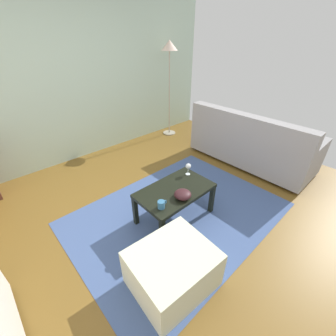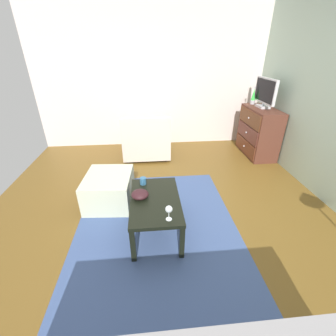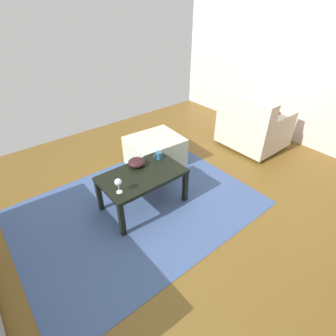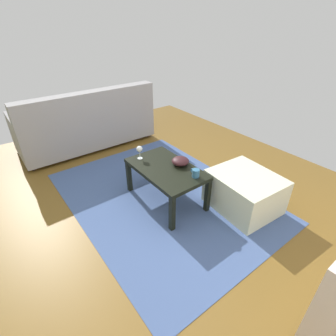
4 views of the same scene
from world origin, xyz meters
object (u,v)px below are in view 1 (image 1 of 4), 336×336
(bowl_decorative, at_px, (183,194))
(couch_large, at_px, (250,144))
(coffee_table, at_px, (175,193))
(mug, at_px, (161,204))
(wine_glass, at_px, (188,167))
(ottoman, at_px, (172,269))
(standing_lamp, at_px, (169,55))

(bowl_decorative, relative_size, couch_large, 0.09)
(coffee_table, bearing_deg, mug, -158.22)
(wine_glass, bearing_deg, bowl_decorative, -144.12)
(couch_large, relative_size, ottoman, 2.94)
(mug, xyz_separation_m, bowl_decorative, (0.28, -0.03, 0.00))
(ottoman, distance_m, standing_lamp, 3.87)
(coffee_table, distance_m, mug, 0.37)
(couch_large, bearing_deg, standing_lamp, 93.21)
(couch_large, bearing_deg, mug, -173.54)
(mug, xyz_separation_m, standing_lamp, (2.14, 2.18, 1.14))
(bowl_decorative, height_order, ottoman, bowl_decorative)
(wine_glass, relative_size, couch_large, 0.08)
(ottoman, bearing_deg, bowl_decorative, 37.61)
(couch_large, bearing_deg, bowl_decorative, -171.68)
(coffee_table, xyz_separation_m, wine_glass, (0.34, 0.12, 0.17))
(wine_glass, xyz_separation_m, couch_large, (1.58, 0.01, -0.20))
(mug, bearing_deg, ottoman, -121.50)
(wine_glass, relative_size, bowl_decorative, 0.82)
(bowl_decorative, relative_size, ottoman, 0.27)
(coffee_table, height_order, wine_glass, wine_glass)
(couch_large, xyz_separation_m, ottoman, (-2.54, -0.73, -0.15))
(bowl_decorative, xyz_separation_m, standing_lamp, (1.86, 2.21, 1.14))
(standing_lamp, bearing_deg, coffee_table, -131.49)
(mug, bearing_deg, standing_lamp, 45.55)
(ottoman, height_order, standing_lamp, standing_lamp)
(mug, distance_m, standing_lamp, 3.26)
(coffee_table, height_order, couch_large, couch_large)
(standing_lamp, bearing_deg, mug, -134.45)
(wine_glass, distance_m, standing_lamp, 2.65)
(coffee_table, relative_size, bowl_decorative, 4.70)
(coffee_table, distance_m, bowl_decorative, 0.20)
(coffee_table, relative_size, wine_glass, 5.70)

